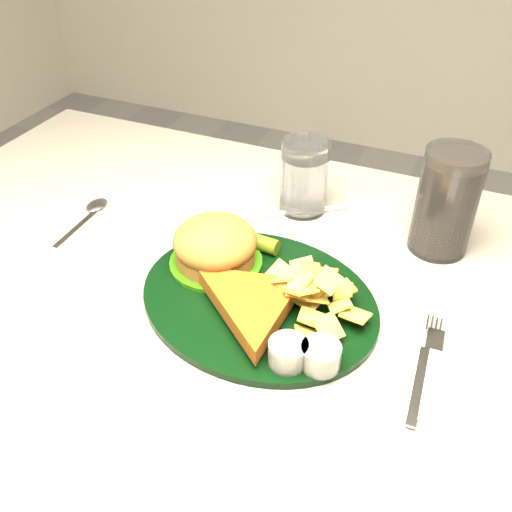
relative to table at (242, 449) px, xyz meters
The scene contains 7 objects.
table is the anchor object (origin of this frame).
dinner_plate 0.41m from the table, 24.12° to the right, with size 0.33×0.27×0.07m, color black, non-canonical shape.
water_glass 0.49m from the table, 86.24° to the left, with size 0.08×0.08×0.12m, color white.
cola_glass 0.55m from the table, 40.69° to the left, with size 0.09×0.09×0.16m, color black.
fork_napkin 0.46m from the table, 14.96° to the right, with size 0.12×0.15×0.01m, color white, non-canonical shape.
spoon 0.48m from the table, behind, with size 0.04×0.14×0.01m, color silver, non-canonical shape.
wrapped_straw 0.42m from the table, 94.18° to the left, with size 0.23×0.08×0.01m, color white, non-canonical shape.
Camera 1 is at (0.26, -0.53, 1.25)m, focal length 40.00 mm.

